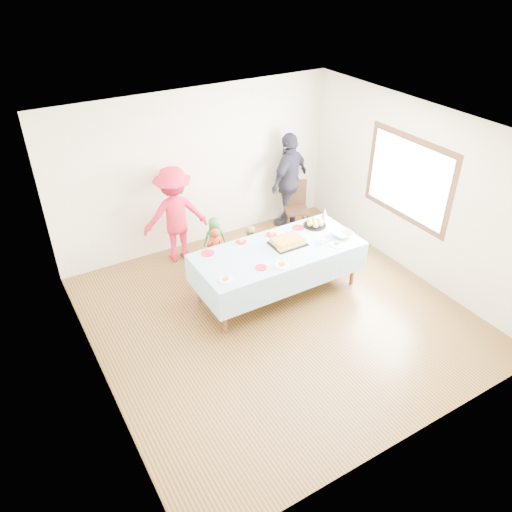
{
  "coord_description": "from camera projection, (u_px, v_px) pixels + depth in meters",
  "views": [
    {
      "loc": [
        -3.13,
        -4.69,
        4.64
      ],
      "look_at": [
        -0.17,
        0.3,
        0.91
      ],
      "focal_mm": 35.0,
      "sensor_mm": 36.0,
      "label": 1
    }
  ],
  "objects": [
    {
      "name": "fork_pile",
      "position": [
        321.0,
        241.0,
        7.42
      ],
      "size": [
        0.24,
        0.18,
        0.07
      ],
      "primitive_type": null,
      "color": "white",
      "rests_on": "party_table"
    },
    {
      "name": "plate_white_mid",
      "position": [
        282.0,
        265.0,
        6.92
      ],
      "size": [
        0.22,
        0.22,
        0.01
      ],
      "primitive_type": "cylinder",
      "color": "white",
      "rests_on": "party_table"
    },
    {
      "name": "party_table",
      "position": [
        278.0,
        252.0,
        7.32
      ],
      "size": [
        2.5,
        1.1,
        0.78
      ],
      "color": "#512F1C",
      "rests_on": "ground"
    },
    {
      "name": "plate_red_near",
      "position": [
        261.0,
        267.0,
        6.88
      ],
      "size": [
        0.16,
        0.16,
        0.01
      ],
      "primitive_type": "cylinder",
      "color": "red",
      "rests_on": "party_table"
    },
    {
      "name": "dining_chair",
      "position": [
        296.0,
        204.0,
        9.07
      ],
      "size": [
        0.54,
        0.54,
        0.95
      ],
      "rotation": [
        0.0,
        0.0,
        -0.4
      ],
      "color": "black",
      "rests_on": "ground"
    },
    {
      "name": "plate_white_right",
      "position": [
        337.0,
        244.0,
        7.39
      ],
      "size": [
        0.23,
        0.23,
        0.01
      ],
      "primitive_type": "cylinder",
      "color": "white",
      "rests_on": "party_table"
    },
    {
      "name": "plate_red_far_a",
      "position": [
        208.0,
        253.0,
        7.18
      ],
      "size": [
        0.19,
        0.19,
        0.01
      ],
      "primitive_type": "cylinder",
      "color": "red",
      "rests_on": "party_table"
    },
    {
      "name": "plate_red_far_d",
      "position": [
        298.0,
        228.0,
        7.81
      ],
      "size": [
        0.19,
        0.19,
        0.01
      ],
      "primitive_type": "cylinder",
      "color": "red",
      "rests_on": "party_table"
    },
    {
      "name": "party_hat",
      "position": [
        325.0,
        214.0,
        8.01
      ],
      "size": [
        0.11,
        0.11,
        0.19
      ],
      "primitive_type": "cone",
      "color": "white",
      "rests_on": "party_table"
    },
    {
      "name": "adult_left",
      "position": [
        175.0,
        215.0,
        8.09
      ],
      "size": [
        1.15,
        0.78,
        1.64
      ],
      "primitive_type": "imported",
      "rotation": [
        0.0,
        0.0,
        2.97
      ],
      "color": "red",
      "rests_on": "ground"
    },
    {
      "name": "plate_red_far_b",
      "position": [
        241.0,
        242.0,
        7.45
      ],
      "size": [
        0.16,
        0.16,
        0.01
      ],
      "primitive_type": "cylinder",
      "color": "red",
      "rests_on": "party_table"
    },
    {
      "name": "toddler_right",
      "position": [
        249.0,
        247.0,
        8.08
      ],
      "size": [
        0.44,
        0.38,
        0.77
      ],
      "primitive_type": "imported",
      "rotation": [
        0.0,
        0.0,
        2.87
      ],
      "color": "tan",
      "rests_on": "ground"
    },
    {
      "name": "punch_bowl",
      "position": [
        343.0,
        234.0,
        7.57
      ],
      "size": [
        0.31,
        0.31,
        0.08
      ],
      "primitive_type": "imported",
      "color": "silver",
      "rests_on": "party_table"
    },
    {
      "name": "room_walls",
      "position": [
        283.0,
        205.0,
        6.31
      ],
      "size": [
        5.04,
        5.04,
        2.72
      ],
      "color": "beige",
      "rests_on": "ground"
    },
    {
      "name": "toddler_mid",
      "position": [
        215.0,
        239.0,
        8.28
      ],
      "size": [
        0.43,
        0.32,
        0.78
      ],
      "primitive_type": "imported",
      "rotation": [
        0.0,
        0.0,
        2.94
      ],
      "color": "#277530",
      "rests_on": "ground"
    },
    {
      "name": "plate_white_left",
      "position": [
        226.0,
        280.0,
        6.63
      ],
      "size": [
        0.2,
        0.2,
        0.01
      ],
      "primitive_type": "cylinder",
      "color": "white",
      "rests_on": "party_table"
    },
    {
      "name": "adult_right",
      "position": [
        289.0,
        180.0,
        9.06
      ],
      "size": [
        1.13,
        0.82,
        1.79
      ],
      "primitive_type": "imported",
      "rotation": [
        0.0,
        0.0,
        3.56
      ],
      "color": "#262533",
      "rests_on": "ground"
    },
    {
      "name": "birthday_cake",
      "position": [
        288.0,
        242.0,
        7.38
      ],
      "size": [
        0.51,
        0.39,
        0.09
      ],
      "color": "black",
      "rests_on": "party_table"
    },
    {
      "name": "rolls_tray",
      "position": [
        315.0,
        223.0,
        7.85
      ],
      "size": [
        0.36,
        0.36,
        0.11
      ],
      "color": "black",
      "rests_on": "party_table"
    },
    {
      "name": "toddler_left",
      "position": [
        215.0,
        250.0,
        7.99
      ],
      "size": [
        0.29,
        0.2,
        0.79
      ],
      "primitive_type": "imported",
      "rotation": [
        0.0,
        0.0,
        3.12
      ],
      "color": "#BC3617",
      "rests_on": "ground"
    },
    {
      "name": "ground",
      "position": [
        277.0,
        315.0,
        7.24
      ],
      "size": [
        5.0,
        5.0,
        0.0
      ],
      "primitive_type": "plane",
      "color": "#472E14",
      "rests_on": "ground"
    },
    {
      "name": "plate_red_far_c",
      "position": [
        271.0,
        235.0,
        7.63
      ],
      "size": [
        0.17,
        0.17,
        0.01
      ],
      "primitive_type": "cylinder",
      "color": "red",
      "rests_on": "party_table"
    }
  ]
}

